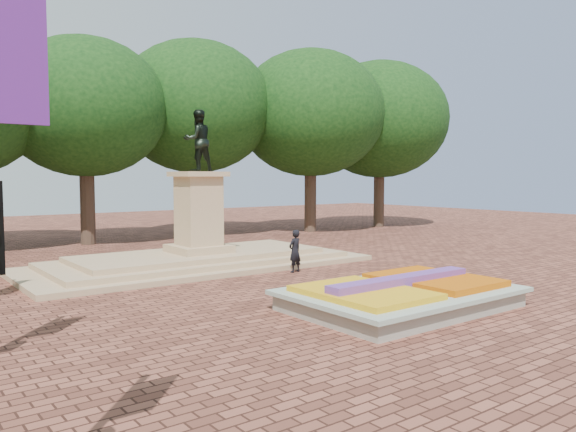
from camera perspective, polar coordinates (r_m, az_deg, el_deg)
name	(u,v)px	position (r m, az deg, el deg)	size (l,w,h in m)	color
ground	(327,300)	(16.98, 3.99, -8.55)	(90.00, 90.00, 0.00)	brown
flower_bed	(402,295)	(16.22, 11.47, -7.85)	(6.30, 4.30, 0.91)	gray
monument	(199,245)	(23.37, -9.03, -2.94)	(14.00, 6.00, 6.40)	tan
tree_row_back	(151,124)	(33.36, -13.77, 9.02)	(44.80, 8.80, 10.43)	#3D2B21
pedestrian	(295,251)	(21.69, 0.70, -3.58)	(0.60, 0.40, 1.65)	black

